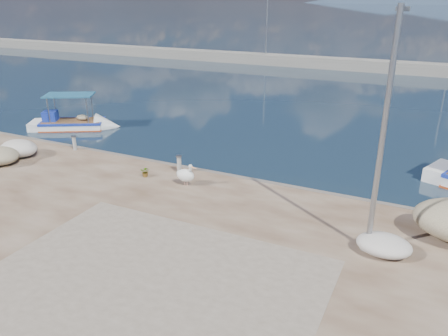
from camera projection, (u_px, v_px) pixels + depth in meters
ground at (174, 241)px, 14.62m from camera, size 1400.00×1400.00×0.00m
quay_patch at (146, 287)px, 11.51m from camera, size 9.00×7.00×0.01m
breakwater at (368, 65)px, 47.87m from camera, size 120.00×2.20×7.50m
boat_left at (72, 125)px, 27.08m from camera, size 5.35×4.03×2.49m
pelican at (186, 175)px, 17.53m from camera, size 1.02×0.56×0.98m
lamp_post at (381, 146)px, 12.07m from camera, size 0.44×0.96×7.00m
bollard_near at (179, 163)px, 18.87m from camera, size 0.26×0.26×0.78m
bollard_far at (74, 142)px, 21.67m from camera, size 0.24×0.24×0.73m
potted_plant at (146, 172)px, 18.49m from camera, size 0.51×0.47×0.46m
net_pile_a at (19, 148)px, 20.84m from camera, size 1.92×1.39×0.78m
net_pile_d at (384, 245)px, 12.89m from camera, size 1.60×1.20×0.60m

